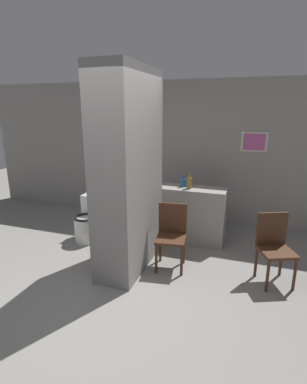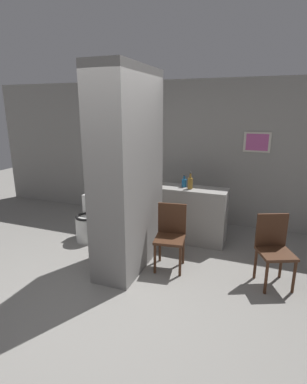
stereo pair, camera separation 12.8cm
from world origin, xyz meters
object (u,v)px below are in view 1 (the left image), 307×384
at_px(chair_near_pillar, 171,233).
at_px(bottle_tall, 189,182).
at_px(toilet, 88,222).
at_px(bicycle, 133,209).
at_px(chair_by_doorway, 274,245).

height_order(chair_near_pillar, bottle_tall, bottle_tall).
relative_size(toilet, chair_near_pillar, 0.83).
bearing_deg(toilet, bottle_tall, 17.09).
distance_m(chair_near_pillar, bicycle, 1.45).
xyz_separation_m(chair_near_pillar, bottle_tall, (0.04, 0.85, 0.51)).
xyz_separation_m(toilet, bottle_tall, (1.56, 0.48, 0.68)).
relative_size(chair_near_pillar, chair_by_doorway, 1.00).
distance_m(toilet, chair_by_doorway, 2.84).
xyz_separation_m(chair_near_pillar, chair_by_doorway, (1.30, 0.06, 0.00)).
height_order(toilet, bottle_tall, bottle_tall).
height_order(chair_near_pillar, chair_by_doorway, same).
height_order(chair_by_doorway, bicycle, chair_by_doorway).
bearing_deg(chair_by_doorway, toilet, 150.07).
relative_size(toilet, bottle_tall, 2.66).
distance_m(chair_near_pillar, bottle_tall, 0.99).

